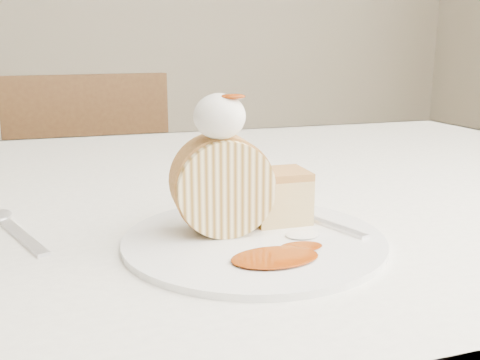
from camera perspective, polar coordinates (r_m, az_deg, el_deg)
name	(u,v)px	position (r m, az deg, el deg)	size (l,w,h in m)	color
table	(198,248)	(0.73, -4.47, -7.22)	(1.40, 0.90, 0.75)	silver
chair_far	(88,207)	(1.55, -15.95, -2.84)	(0.46, 0.46, 0.86)	brown
plate	(254,239)	(0.49, 1.49, -6.36)	(0.24, 0.24, 0.01)	white
roulade_slice	(222,185)	(0.49, -1.90, -0.56)	(0.09, 0.09, 0.05)	#FFEEB1
cake_chunk	(280,199)	(0.52, 4.24, -2.06)	(0.05, 0.05, 0.04)	#BF8248
whipped_cream	(220,116)	(0.47, -2.19, 6.79)	(0.05, 0.05, 0.04)	white
caramel_drizzle	(233,91)	(0.46, -0.79, 9.52)	(0.02, 0.02, 0.01)	#842D05
caramel_pool	(275,257)	(0.44, 3.75, -8.21)	(0.07, 0.05, 0.00)	#842D05
fork	(325,223)	(0.52, 9.01, -4.55)	(0.02, 0.14, 0.00)	silver
spoon	(23,237)	(0.54, -22.17, -5.63)	(0.02, 0.14, 0.00)	silver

